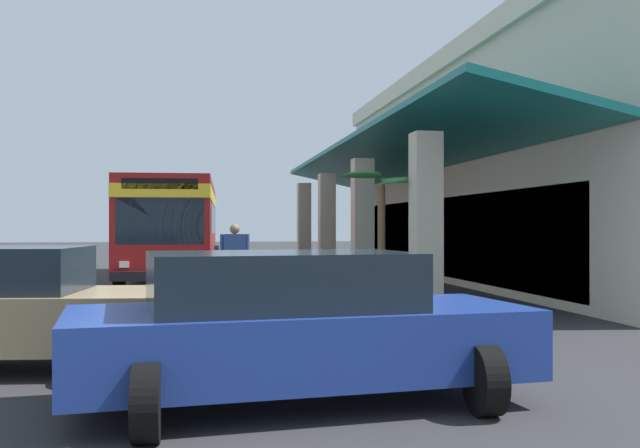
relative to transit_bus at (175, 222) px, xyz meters
The scene contains 7 objects.
ground 8.24m from the transit_bus, 71.84° to the left, with size 120.00×120.00×0.00m, color #2D2D30.
curb_strip 4.65m from the transit_bus, 58.32° to the left, with size 27.13×0.50×0.12m, color #9E998E.
plaza_building 13.57m from the transit_bus, 80.36° to the left, with size 22.91×13.70×7.12m.
transit_bus is the anchor object (origin of this frame).
parked_sedan_blue 17.67m from the transit_bus, ahead, with size 2.77×4.58×1.47m.
pedestrian 7.53m from the transit_bus, 12.72° to the left, with size 0.40×0.69×1.78m.
potted_palm 10.85m from the transit_bus, 25.18° to the left, with size 1.79×1.70×2.92m.
Camera 1 is at (21.96, 1.20, 1.72)m, focal length 40.45 mm.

